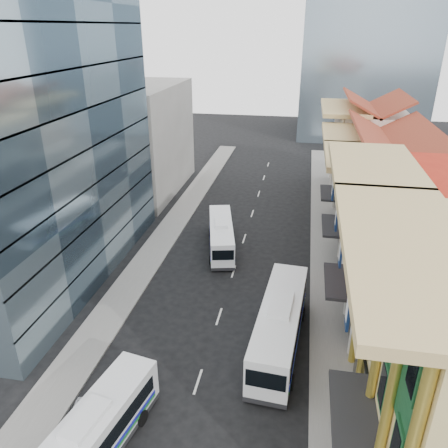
% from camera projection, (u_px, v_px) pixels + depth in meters
% --- Properties ---
extents(sidewalk_right, '(3.00, 90.00, 0.15)m').
position_uv_depth(sidewalk_right, '(327.00, 280.00, 39.00)').
color(sidewalk_right, slate).
rests_on(sidewalk_right, ground).
extents(sidewalk_left, '(3.00, 90.00, 0.15)m').
position_uv_depth(sidewalk_left, '(146.00, 263.00, 41.83)').
color(sidewalk_left, slate).
rests_on(sidewalk_left, ground).
extents(shophouse_red, '(8.00, 10.00, 12.00)m').
position_uv_depth(shophouse_red, '(416.00, 252.00, 31.16)').
color(shophouse_red, '#AB2313').
rests_on(shophouse_red, ground).
extents(shophouse_cream_near, '(8.00, 9.00, 10.00)m').
position_uv_depth(shophouse_cream_near, '(392.00, 214.00, 40.08)').
color(shophouse_cream_near, beige).
rests_on(shophouse_cream_near, ground).
extents(shophouse_cream_mid, '(8.00, 9.00, 10.00)m').
position_uv_depth(shophouse_cream_mid, '(379.00, 183.00, 48.13)').
color(shophouse_cream_mid, beige).
rests_on(shophouse_cream_mid, ground).
extents(shophouse_cream_far, '(8.00, 12.00, 11.00)m').
position_uv_depth(shophouse_cream_far, '(369.00, 153.00, 57.33)').
color(shophouse_cream_far, beige).
rests_on(shophouse_cream_far, ground).
extents(office_tower, '(12.00, 26.00, 30.00)m').
position_uv_depth(office_tower, '(17.00, 106.00, 34.39)').
color(office_tower, '#3B4F5E').
rests_on(office_tower, ground).
extents(office_block_far, '(10.00, 18.00, 14.00)m').
position_uv_depth(office_block_far, '(140.00, 139.00, 58.12)').
color(office_block_far, gray).
rests_on(office_block_far, ground).
extents(bus_left_near, '(4.25, 10.43, 3.26)m').
position_uv_depth(bus_left_near, '(89.00, 440.00, 22.10)').
color(bus_left_near, silver).
rests_on(bus_left_near, ground).
extents(bus_left_far, '(4.41, 10.06, 3.14)m').
position_uv_depth(bus_left_far, '(221.00, 235.00, 44.00)').
color(bus_left_far, white).
rests_on(bus_left_far, ground).
extents(bus_right, '(3.60, 11.87, 3.75)m').
position_uv_depth(bus_right, '(280.00, 324.00, 30.27)').
color(bus_right, white).
rests_on(bus_right, ground).
extents(sedan_left, '(2.35, 3.83, 1.22)m').
position_uv_depth(sedan_left, '(80.00, 424.00, 24.18)').
color(sedan_left, white).
rests_on(sedan_left, ground).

